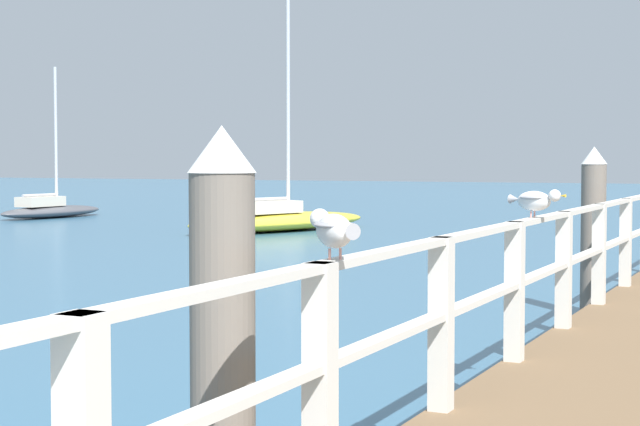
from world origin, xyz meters
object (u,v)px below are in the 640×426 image
object	(u,v)px
dock_piling_near	(223,353)
dock_piling_far	(593,231)
seagull_background	(535,200)
boat_1	(51,209)
seagull_foreground	(333,229)
boat_2	(278,218)

from	to	relation	value
dock_piling_near	dock_piling_far	xyz separation A→B (m)	(0.00, 8.32, 0.00)
seagull_background	boat_1	size ratio (longest dim) A/B	0.10
dock_piling_near	seagull_foreground	size ratio (longest dim) A/B	5.19
dock_piling_far	boat_2	distance (m)	15.11
seagull_background	seagull_foreground	bearing A→B (deg)	17.94
dock_piling_near	dock_piling_far	world-z (taller)	same
dock_piling_near	seagull_background	distance (m)	3.97
seagull_background	dock_piling_far	bearing A→B (deg)	-156.80
seagull_foreground	dock_piling_near	bearing A→B (deg)	173.91
dock_piling_far	seagull_background	xyz separation A→B (m)	(0.39, -4.40, 0.52)
boat_1	boat_2	size ratio (longest dim) A/B	0.71
dock_piling_far	boat_2	size ratio (longest dim) A/B	0.30
seagull_background	boat_2	size ratio (longest dim) A/B	0.07
dock_piling_far	boat_1	xyz separation A→B (m)	(-19.08, 13.64, -0.71)
dock_piling_far	seagull_background	bearing A→B (deg)	-84.96
boat_1	boat_2	distance (m)	9.41
dock_piling_far	boat_1	world-z (taller)	boat_1
dock_piling_near	boat_1	distance (m)	29.10
dock_piling_near	boat_2	bearing A→B (deg)	116.87
boat_1	seagull_background	bearing A→B (deg)	-40.22
boat_1	boat_2	world-z (taller)	boat_2
dock_piling_far	boat_1	bearing A→B (deg)	144.44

